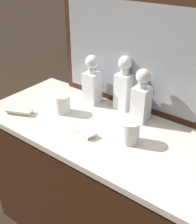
% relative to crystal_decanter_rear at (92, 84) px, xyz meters
% --- Properties ---
extents(dresser, '(1.29, 0.60, 0.83)m').
position_rel_crystal_decanter_rear_xyz_m(dresser, '(0.18, -0.19, -0.53)').
color(dresser, '#381E11').
rests_on(dresser, ground_plane).
extents(dresser_mirror, '(0.90, 0.03, 0.62)m').
position_rel_crystal_decanter_rear_xyz_m(dresser_mirror, '(0.18, 0.09, 0.19)').
color(dresser_mirror, '#381E11').
rests_on(dresser_mirror, dresser).
extents(crystal_decanter_rear, '(0.09, 0.09, 0.29)m').
position_rel_crystal_decanter_rear_xyz_m(crystal_decanter_rear, '(0.00, 0.00, 0.00)').
color(crystal_decanter_rear, white).
rests_on(crystal_decanter_rear, dresser).
extents(crystal_decanter_right, '(0.08, 0.08, 0.31)m').
position_rel_crystal_decanter_rear_xyz_m(crystal_decanter_right, '(0.19, 0.05, 0.01)').
color(crystal_decanter_right, white).
rests_on(crystal_decanter_right, dresser).
extents(crystal_decanter_left, '(0.08, 0.08, 0.29)m').
position_rel_crystal_decanter_rear_xyz_m(crystal_decanter_left, '(0.33, -0.01, 0.00)').
color(crystal_decanter_left, white).
rests_on(crystal_decanter_left, dresser).
extents(crystal_tumbler_right, '(0.09, 0.09, 0.10)m').
position_rel_crystal_decanter_rear_xyz_m(crystal_tumbler_right, '(-0.06, -0.19, -0.07)').
color(crystal_tumbler_right, white).
rests_on(crystal_tumbler_right, dresser).
extents(crystal_tumbler_left, '(0.09, 0.09, 0.11)m').
position_rel_crystal_decanter_rear_xyz_m(crystal_tumbler_left, '(0.39, -0.21, -0.07)').
color(crystal_tumbler_left, white).
rests_on(crystal_tumbler_left, dresser).
extents(silver_brush_far_right, '(0.15, 0.09, 0.02)m').
position_rel_crystal_decanter_rear_xyz_m(silver_brush_far_right, '(0.17, -0.29, -0.10)').
color(silver_brush_far_right, '#B7A88C').
rests_on(silver_brush_far_right, dresser).
extents(silver_brush_rear, '(0.16, 0.11, 0.02)m').
position_rel_crystal_decanter_rear_xyz_m(silver_brush_rear, '(-0.24, -0.35, -0.10)').
color(silver_brush_rear, '#B7A88C').
rests_on(silver_brush_rear, dresser).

